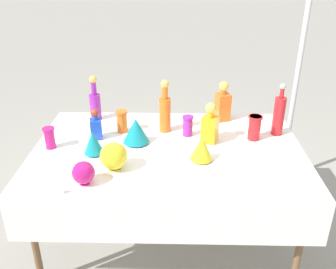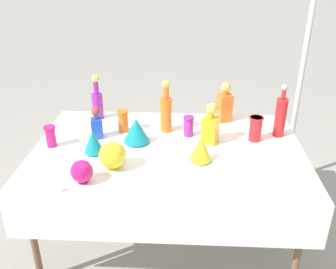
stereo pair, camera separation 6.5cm
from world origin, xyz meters
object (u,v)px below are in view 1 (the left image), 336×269
at_px(fluted_vase_0, 136,130).
at_px(round_bowl_0, 83,173).
at_px(canopy_pole, 296,85).
at_px(tall_bottle_1, 95,102).
at_px(round_bowl_1, 114,156).
at_px(cardboard_box_behind_left, 121,155).
at_px(fluted_vase_1, 202,148).
at_px(square_decanter_1, 223,103).
at_px(slender_vase_1, 50,137).
at_px(tall_bottle_2, 165,110).
at_px(square_decanter_2, 210,125).
at_px(slender_vase_2, 255,127).
at_px(tall_bottle_0, 279,114).
at_px(square_decanter_0, 96,126).
at_px(fluted_vase_2, 93,142).
at_px(slender_vase_0, 188,125).
at_px(slender_vase_3, 122,121).

bearing_deg(fluted_vase_0, round_bowl_0, -115.84).
bearing_deg(canopy_pole, tall_bottle_1, -169.00).
distance_m(round_bowl_1, cardboard_box_behind_left, 1.49).
relative_size(fluted_vase_1, cardboard_box_behind_left, 0.35).
distance_m(square_decanter_1, slender_vase_1, 1.31).
xyz_separation_m(round_bowl_1, canopy_pole, (1.39, 1.08, 0.10)).
xyz_separation_m(tall_bottle_2, canopy_pole, (1.09, 0.53, 0.03)).
height_order(square_decanter_2, slender_vase_2, square_decanter_2).
height_order(tall_bottle_0, cardboard_box_behind_left, tall_bottle_0).
height_order(tall_bottle_2, square_decanter_0, tall_bottle_2).
relative_size(tall_bottle_1, round_bowl_1, 2.03).
bearing_deg(square_decanter_1, fluted_vase_0, -147.51).
distance_m(slender_vase_2, fluted_vase_1, 0.50).
distance_m(tall_bottle_2, round_bowl_1, 0.63).
height_order(slender_vase_2, fluted_vase_0, fluted_vase_0).
xyz_separation_m(slender_vase_1, slender_vase_2, (1.41, 0.16, 0.01)).
bearing_deg(fluted_vase_2, fluted_vase_1, -5.31).
height_order(fluted_vase_0, fluted_vase_1, fluted_vase_0).
relative_size(slender_vase_0, canopy_pole, 0.06).
bearing_deg(fluted_vase_2, slender_vase_2, 12.43).
height_order(tall_bottle_2, fluted_vase_0, tall_bottle_2).
distance_m(square_decanter_0, fluted_vase_2, 0.23).
relative_size(cardboard_box_behind_left, canopy_pole, 0.20).
relative_size(fluted_vase_1, canopy_pole, 0.07).
distance_m(square_decanter_1, fluted_vase_2, 1.07).
bearing_deg(square_decanter_2, cardboard_box_behind_left, 130.59).
bearing_deg(slender_vase_1, slender_vase_0, 12.69).
bearing_deg(tall_bottle_1, tall_bottle_0, -9.94).
distance_m(square_decanter_0, slender_vase_0, 0.66).
relative_size(round_bowl_1, canopy_pole, 0.07).
distance_m(tall_bottle_1, cardboard_box_behind_left, 0.95).
bearing_deg(cardboard_box_behind_left, fluted_vase_2, -89.86).
xyz_separation_m(tall_bottle_0, fluted_vase_1, (-0.57, -0.39, -0.07)).
xyz_separation_m(tall_bottle_2, fluted_vase_0, (-0.19, -0.20, -0.07)).
bearing_deg(tall_bottle_2, fluted_vase_2, -141.64).
bearing_deg(tall_bottle_0, tall_bottle_1, 170.06).
bearing_deg(slender_vase_1, round_bowl_1, -29.28).
bearing_deg(fluted_vase_0, fluted_vase_1, -27.77).
xyz_separation_m(tall_bottle_0, round_bowl_1, (-1.12, -0.52, -0.06)).
xyz_separation_m(square_decanter_2, slender_vase_2, (0.32, 0.04, -0.03)).
bearing_deg(slender_vase_2, slender_vase_0, 173.98).
distance_m(slender_vase_1, canopy_pole, 2.04).
relative_size(square_decanter_0, slender_vase_1, 1.54).
distance_m(tall_bottle_0, square_decanter_2, 0.52).
distance_m(slender_vase_0, slender_vase_3, 0.49).
bearing_deg(slender_vase_2, square_decanter_0, -179.35).
bearing_deg(slender_vase_1, tall_bottle_2, 20.21).
bearing_deg(tall_bottle_0, slender_vase_3, 179.21).
bearing_deg(round_bowl_0, round_bowl_1, 47.52).
xyz_separation_m(fluted_vase_1, canopy_pole, (0.85, 0.96, 0.10)).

